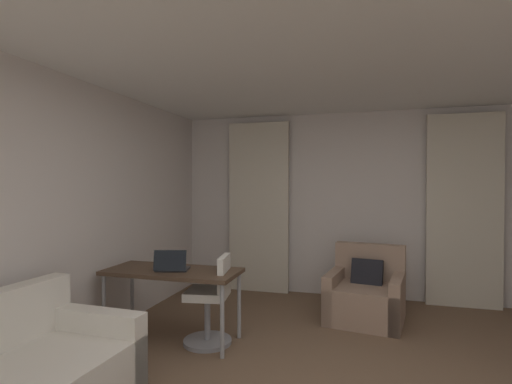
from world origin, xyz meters
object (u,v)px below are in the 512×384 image
Objects in this scene: desk at (172,276)px; laptop at (172,266)px; armchair at (366,296)px; desk_chair at (211,304)px.

desk is 3.66× the size of laptop.
armchair is 2.53× the size of laptop.
armchair is at bearing 37.20° from desk_chair.
desk is 0.49m from desk_chair.
laptop reaches higher than desk_chair.
desk_chair reaches higher than armchair.
armchair is at bearing 31.44° from desk.
armchair is at bearing 32.79° from laptop.
laptop reaches higher than armchair.
laptop is at bearing -147.21° from armchair.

